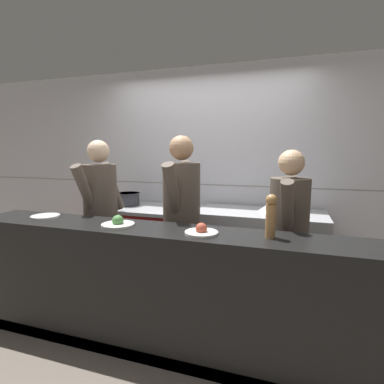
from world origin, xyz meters
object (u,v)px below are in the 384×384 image
(stock_pot, at_px, (128,199))
(pepper_mill, at_px, (271,215))
(sauce_pot, at_px, (174,202))
(plated_dish_main, at_px, (45,216))
(chef_head_cook, at_px, (101,213))
(plated_dish_appetiser, at_px, (118,223))
(chef_sous, at_px, (182,217))
(mixing_bowl_steel, at_px, (271,206))
(chef_line, at_px, (288,235))
(plated_dish_dessert, at_px, (201,231))
(oven_range, at_px, (152,242))

(stock_pot, xyz_separation_m, pepper_mill, (1.82, -1.24, 0.17))
(sauce_pot, height_order, plated_dish_main, sauce_pot)
(pepper_mill, xyz_separation_m, chef_head_cook, (-1.74, 0.54, -0.21))
(plated_dish_appetiser, height_order, chef_sous, chef_sous)
(plated_dish_main, xyz_separation_m, pepper_mill, (1.95, -0.02, 0.15))
(sauce_pot, distance_m, plated_dish_main, 1.44)
(stock_pot, distance_m, mixing_bowl_steel, 1.76)
(chef_head_cook, relative_size, chef_line, 1.06)
(plated_dish_dessert, xyz_separation_m, chef_sous, (-0.37, 0.60, -0.05))
(plated_dish_appetiser, bearing_deg, chef_sous, 60.60)
(mixing_bowl_steel, distance_m, plated_dish_main, 2.27)
(plated_dish_main, relative_size, chef_head_cook, 0.14)
(oven_range, relative_size, plated_dish_main, 5.01)
(stock_pot, distance_m, chef_line, 2.08)
(sauce_pot, bearing_deg, chef_sous, -63.39)
(chef_line, bearing_deg, plated_dish_appetiser, -152.69)
(plated_dish_main, distance_m, chef_line, 2.13)
(stock_pot, height_order, chef_head_cook, chef_head_cook)
(stock_pot, height_order, pepper_mill, pepper_mill)
(chef_head_cook, bearing_deg, chef_line, 3.94)
(oven_range, height_order, sauce_pot, sauce_pot)
(sauce_pot, relative_size, plated_dish_appetiser, 1.07)
(sauce_pot, distance_m, pepper_mill, 1.74)
(pepper_mill, bearing_deg, chef_sous, 147.44)
(oven_range, distance_m, chef_head_cook, 0.87)
(pepper_mill, distance_m, chef_sous, 1.02)
(stock_pot, height_order, sauce_pot, stock_pot)
(chef_head_cook, bearing_deg, plated_dish_appetiser, -40.45)
(oven_range, height_order, mixing_bowl_steel, mixing_bowl_steel)
(mixing_bowl_steel, bearing_deg, chef_line, -76.71)
(oven_range, bearing_deg, chef_line, -23.92)
(plated_dish_main, relative_size, plated_dish_appetiser, 0.93)
(stock_pot, bearing_deg, oven_range, -5.52)
(chef_line, bearing_deg, stock_pot, 163.64)
(plated_dish_appetiser, xyz_separation_m, chef_sous, (0.33, 0.58, -0.05))
(sauce_pot, distance_m, plated_dish_appetiser, 1.28)
(chef_sous, bearing_deg, sauce_pot, 117.04)
(plated_dish_dessert, bearing_deg, chef_sous, 121.78)
(stock_pot, height_order, plated_dish_appetiser, plated_dish_appetiser)
(stock_pot, xyz_separation_m, chef_sous, (0.98, -0.70, -0.02))
(plated_dish_main, height_order, chef_head_cook, chef_head_cook)
(mixing_bowl_steel, distance_m, plated_dish_dessert, 1.40)
(oven_range, bearing_deg, plated_dish_dessert, -51.28)
(chef_head_cook, height_order, chef_sous, chef_sous)
(mixing_bowl_steel, height_order, plated_dish_main, mixing_bowl_steel)
(stock_pot, xyz_separation_m, chef_head_cook, (0.09, -0.71, -0.04))
(oven_range, distance_m, pepper_mill, 2.05)
(stock_pot, relative_size, plated_dish_dessert, 1.21)
(stock_pot, height_order, mixing_bowl_steel, stock_pot)
(plated_dish_main, distance_m, plated_dish_appetiser, 0.78)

